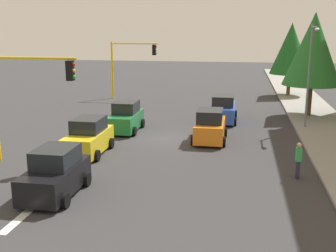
{
  "coord_description": "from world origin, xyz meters",
  "views": [
    {
      "loc": [
        25.06,
        4.7,
        6.79
      ],
      "look_at": [
        1.8,
        0.69,
        1.2
      ],
      "focal_mm": 44.79,
      "sensor_mm": 36.0,
      "label": 1
    }
  ],
  "objects_px": {
    "traffic_signal_far_right": "(131,59)",
    "car_black": "(55,174)",
    "car_orange": "(210,127)",
    "traffic_signal_near_right": "(27,87)",
    "car_blue": "(223,109)",
    "tree_roadside_far": "(291,49)",
    "street_lamp_curbside": "(310,65)",
    "tree_roadside_mid": "(313,49)",
    "car_green": "(126,118)",
    "car_yellow": "(88,138)",
    "pedestrian_crossing": "(298,159)"
  },
  "relations": [
    {
      "from": "traffic_signal_far_right",
      "to": "car_orange",
      "type": "distance_m",
      "value": 16.95
    },
    {
      "from": "traffic_signal_far_right",
      "to": "car_orange",
      "type": "height_order",
      "value": "traffic_signal_far_right"
    },
    {
      "from": "car_blue",
      "to": "car_yellow",
      "type": "xyz_separation_m",
      "value": [
        9.35,
        -6.92,
        -0.0
      ]
    },
    {
      "from": "pedestrian_crossing",
      "to": "tree_roadside_mid",
      "type": "bearing_deg",
      "value": 169.81
    },
    {
      "from": "tree_roadside_far",
      "to": "car_blue",
      "type": "bearing_deg",
      "value": -25.2
    },
    {
      "from": "traffic_signal_near_right",
      "to": "tree_roadside_mid",
      "type": "distance_m",
      "value": 21.05
    },
    {
      "from": "pedestrian_crossing",
      "to": "traffic_signal_far_right",
      "type": "bearing_deg",
      "value": -146.86
    },
    {
      "from": "traffic_signal_far_right",
      "to": "street_lamp_curbside",
      "type": "height_order",
      "value": "street_lamp_curbside"
    },
    {
      "from": "street_lamp_curbside",
      "to": "car_orange",
      "type": "relative_size",
      "value": 1.89
    },
    {
      "from": "car_green",
      "to": "traffic_signal_far_right",
      "type": "bearing_deg",
      "value": -166.92
    },
    {
      "from": "street_lamp_curbside",
      "to": "car_green",
      "type": "distance_m",
      "value": 12.61
    },
    {
      "from": "street_lamp_curbside",
      "to": "car_black",
      "type": "distance_m",
      "value": 18.21
    },
    {
      "from": "car_orange",
      "to": "car_blue",
      "type": "relative_size",
      "value": 0.91
    },
    {
      "from": "traffic_signal_near_right",
      "to": "car_black",
      "type": "height_order",
      "value": "traffic_signal_near_right"
    },
    {
      "from": "tree_roadside_far",
      "to": "car_green",
      "type": "bearing_deg",
      "value": -36.28
    },
    {
      "from": "tree_roadside_mid",
      "to": "street_lamp_curbside",
      "type": "bearing_deg",
      "value": -10.33
    },
    {
      "from": "tree_roadside_far",
      "to": "car_black",
      "type": "xyz_separation_m",
      "value": [
        27.78,
        -12.14,
        -3.83
      ]
    },
    {
      "from": "traffic_signal_near_right",
      "to": "car_green",
      "type": "xyz_separation_m",
      "value": [
        -7.35,
        2.95,
        -2.99
      ]
    },
    {
      "from": "traffic_signal_far_right",
      "to": "car_black",
      "type": "height_order",
      "value": "traffic_signal_far_right"
    },
    {
      "from": "car_blue",
      "to": "pedestrian_crossing",
      "type": "bearing_deg",
      "value": 18.85
    },
    {
      "from": "car_orange",
      "to": "car_black",
      "type": "height_order",
      "value": "same"
    },
    {
      "from": "car_green",
      "to": "car_orange",
      "type": "xyz_separation_m",
      "value": [
        1.62,
        5.73,
        0.0
      ]
    },
    {
      "from": "tree_roadside_far",
      "to": "car_orange",
      "type": "distance_m",
      "value": 19.76
    },
    {
      "from": "traffic_signal_near_right",
      "to": "car_blue",
      "type": "xyz_separation_m",
      "value": [
        -11.36,
        9.22,
        -2.99
      ]
    },
    {
      "from": "tree_roadside_far",
      "to": "car_orange",
      "type": "xyz_separation_m",
      "value": [
        18.26,
        -6.49,
        -3.83
      ]
    },
    {
      "from": "traffic_signal_near_right",
      "to": "car_black",
      "type": "distance_m",
      "value": 5.69
    },
    {
      "from": "tree_roadside_mid",
      "to": "traffic_signal_far_right",
      "type": "bearing_deg",
      "value": -110.97
    },
    {
      "from": "tree_roadside_mid",
      "to": "car_orange",
      "type": "distance_m",
      "value": 11.64
    },
    {
      "from": "street_lamp_curbside",
      "to": "car_yellow",
      "type": "bearing_deg",
      "value": -58.84
    },
    {
      "from": "tree_roadside_mid",
      "to": "car_yellow",
      "type": "relative_size",
      "value": 2.02
    },
    {
      "from": "car_orange",
      "to": "tree_roadside_far",
      "type": "bearing_deg",
      "value": 160.44
    },
    {
      "from": "street_lamp_curbside",
      "to": "tree_roadside_mid",
      "type": "relative_size",
      "value": 0.89
    },
    {
      "from": "car_black",
      "to": "car_blue",
      "type": "distance_m",
      "value": 16.36
    },
    {
      "from": "car_green",
      "to": "car_black",
      "type": "height_order",
      "value": "same"
    },
    {
      "from": "traffic_signal_far_right",
      "to": "street_lamp_curbside",
      "type": "distance_m",
      "value": 18.14
    },
    {
      "from": "traffic_signal_near_right",
      "to": "car_black",
      "type": "bearing_deg",
      "value": 38.66
    },
    {
      "from": "car_yellow",
      "to": "pedestrian_crossing",
      "type": "xyz_separation_m",
      "value": [
        2.11,
        10.83,
        0.01
      ]
    },
    {
      "from": "tree_roadside_mid",
      "to": "car_black",
      "type": "distance_m",
      "value": 22.23
    },
    {
      "from": "tree_roadside_mid",
      "to": "tree_roadside_far",
      "type": "relative_size",
      "value": 1.09
    },
    {
      "from": "car_black",
      "to": "street_lamp_curbside",
      "type": "bearing_deg",
      "value": 138.51
    },
    {
      "from": "traffic_signal_far_right",
      "to": "traffic_signal_near_right",
      "type": "height_order",
      "value": "traffic_signal_near_right"
    },
    {
      "from": "car_green",
      "to": "car_yellow",
      "type": "relative_size",
      "value": 0.96
    },
    {
      "from": "traffic_signal_far_right",
      "to": "car_black",
      "type": "bearing_deg",
      "value": 7.22
    },
    {
      "from": "traffic_signal_near_right",
      "to": "car_blue",
      "type": "relative_size",
      "value": 1.35
    },
    {
      "from": "tree_roadside_mid",
      "to": "tree_roadside_far",
      "type": "height_order",
      "value": "tree_roadside_mid"
    },
    {
      "from": "car_orange",
      "to": "car_yellow",
      "type": "height_order",
      "value": "same"
    },
    {
      "from": "street_lamp_curbside",
      "to": "tree_roadside_far",
      "type": "xyz_separation_m",
      "value": [
        -14.39,
        0.3,
        0.38
      ]
    },
    {
      "from": "car_black",
      "to": "traffic_signal_far_right",
      "type": "bearing_deg",
      "value": -172.78
    },
    {
      "from": "street_lamp_curbside",
      "to": "pedestrian_crossing",
      "type": "bearing_deg",
      "value": -10.12
    },
    {
      "from": "traffic_signal_far_right",
      "to": "car_orange",
      "type": "xyz_separation_m",
      "value": [
        14.26,
        8.67,
        -2.96
      ]
    }
  ]
}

